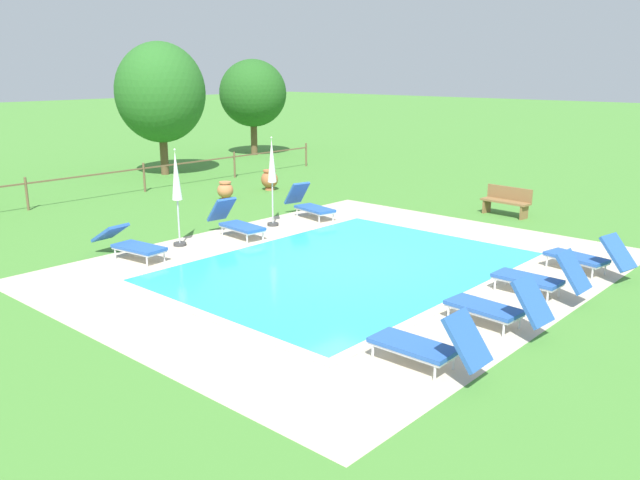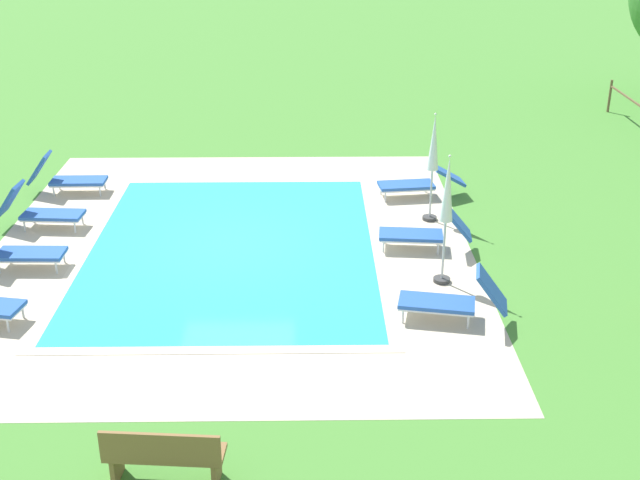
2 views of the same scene
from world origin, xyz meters
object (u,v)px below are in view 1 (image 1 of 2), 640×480
object	(u,v)px
patio_umbrella_closed_row_east	(272,168)
tree_east_mid	(253,93)
wooden_bench_lawn_side	(507,200)
sun_lounger_north_mid	(497,306)
sun_lounger_north_far	(540,277)
sun_lounger_south_mid	(588,256)
sun_lounger_north_near_steps	(130,244)
patio_umbrella_closed_row_west	(176,183)
sun_lounger_south_far	(309,204)
terracotta_urn_by_tree	(225,190)
terracotta_urn_near_fence	(269,179)
sun_lounger_north_end	(236,222)
tree_centre	(160,93)
sun_lounger_south_near_corner	(428,345)

from	to	relation	value
patio_umbrella_closed_row_east	tree_east_mid	distance (m)	16.00
patio_umbrella_closed_row_east	wooden_bench_lawn_side	bearing A→B (deg)	-37.49
sun_lounger_north_mid	sun_lounger_north_far	distance (m)	2.05
sun_lounger_south_mid	sun_lounger_north_far	bearing A→B (deg)	176.04
sun_lounger_south_mid	tree_east_mid	xyz separation A→B (m)	(9.02, 20.40, 2.71)
sun_lounger_north_near_steps	wooden_bench_lawn_side	distance (m)	11.11
patio_umbrella_closed_row_west	wooden_bench_lawn_side	distance (m)	9.90
patio_umbrella_closed_row_east	sun_lounger_south_far	bearing A→B (deg)	-2.19
tree_east_mid	terracotta_urn_by_tree	bearing A→B (deg)	-137.33
terracotta_urn_by_tree	tree_east_mid	distance (m)	12.41
patio_umbrella_closed_row_east	tree_east_mid	size ratio (longest dim) A/B	0.53
sun_lounger_north_mid	wooden_bench_lawn_side	xyz separation A→B (m)	(8.41, 4.00, 0.07)
sun_lounger_north_near_steps	patio_umbrella_closed_row_west	xyz separation A→B (m)	(1.45, 0.08, 1.24)
terracotta_urn_near_fence	terracotta_urn_by_tree	xyz separation A→B (m)	(-2.34, -0.27, -0.05)
sun_lounger_north_end	wooden_bench_lawn_side	bearing A→B (deg)	-30.30
patio_umbrella_closed_row_east	tree_centre	distance (m)	10.81
sun_lounger_south_mid	sun_lounger_south_far	xyz separation A→B (m)	(0.08, 8.28, 0.00)
sun_lounger_north_far	sun_lounger_south_far	size ratio (longest dim) A/B	0.96
patio_umbrella_closed_row_east	sun_lounger_north_far	bearing A→B (deg)	-95.03
tree_east_mid	sun_lounger_south_far	bearing A→B (deg)	-126.43
sun_lounger_south_mid	patio_umbrella_closed_row_west	bearing A→B (deg)	117.73
sun_lounger_north_near_steps	terracotta_urn_by_tree	bearing A→B (deg)	31.74
sun_lounger_north_mid	sun_lounger_north_end	world-z (taller)	sun_lounger_north_mid
patio_umbrella_closed_row_east	tree_centre	world-z (taller)	tree_centre
patio_umbrella_closed_row_west	terracotta_urn_near_fence	bearing A→B (deg)	29.56
sun_lounger_north_near_steps	sun_lounger_north_mid	distance (m)	8.62
terracotta_urn_by_tree	patio_umbrella_closed_row_west	bearing A→B (deg)	-141.50
terracotta_urn_near_fence	sun_lounger_south_far	bearing A→B (deg)	-119.61
sun_lounger_south_near_corner	sun_lounger_south_mid	distance (m)	6.31
sun_lounger_north_mid	sun_lounger_north_near_steps	bearing A→B (deg)	101.93
sun_lounger_south_far	tree_centre	bearing A→B (deg)	78.76
sun_lounger_north_mid	sun_lounger_south_far	distance (m)	9.30
sun_lounger_north_near_steps	sun_lounger_south_near_corner	size ratio (longest dim) A/B	1.15
patio_umbrella_closed_row_west	wooden_bench_lawn_side	size ratio (longest dim) A/B	1.60
sun_lounger_north_far	sun_lounger_south_mid	xyz separation A→B (m)	(2.11, -0.15, -0.01)
tree_east_mid	terracotta_urn_near_fence	bearing A→B (deg)	-129.61
patio_umbrella_closed_row_east	wooden_bench_lawn_side	size ratio (longest dim) A/B	1.64
tree_east_mid	sun_lounger_north_far	bearing A→B (deg)	-118.81
sun_lounger_north_far	sun_lounger_south_mid	world-z (taller)	sun_lounger_north_far
sun_lounger_south_near_corner	tree_east_mid	world-z (taller)	tree_east_mid
sun_lounger_north_end	sun_lounger_north_near_steps	bearing A→B (deg)	175.14
patio_umbrella_closed_row_west	tree_east_mid	bearing A→B (deg)	41.31
sun_lounger_north_near_steps	sun_lounger_north_end	bearing A→B (deg)	-4.86
wooden_bench_lawn_side	sun_lounger_north_near_steps	bearing A→B (deg)	156.48
sun_lounger_north_end	patio_umbrella_closed_row_west	world-z (taller)	patio_umbrella_closed_row_west
patio_umbrella_closed_row_east	patio_umbrella_closed_row_west	bearing A→B (deg)	176.51
patio_umbrella_closed_row_west	tree_east_mid	world-z (taller)	tree_east_mid
sun_lounger_north_end	wooden_bench_lawn_side	world-z (taller)	sun_lounger_north_end
terracotta_urn_by_tree	terracotta_urn_near_fence	bearing A→B (deg)	6.65
sun_lounger_north_far	sun_lounger_south_far	bearing A→B (deg)	74.90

